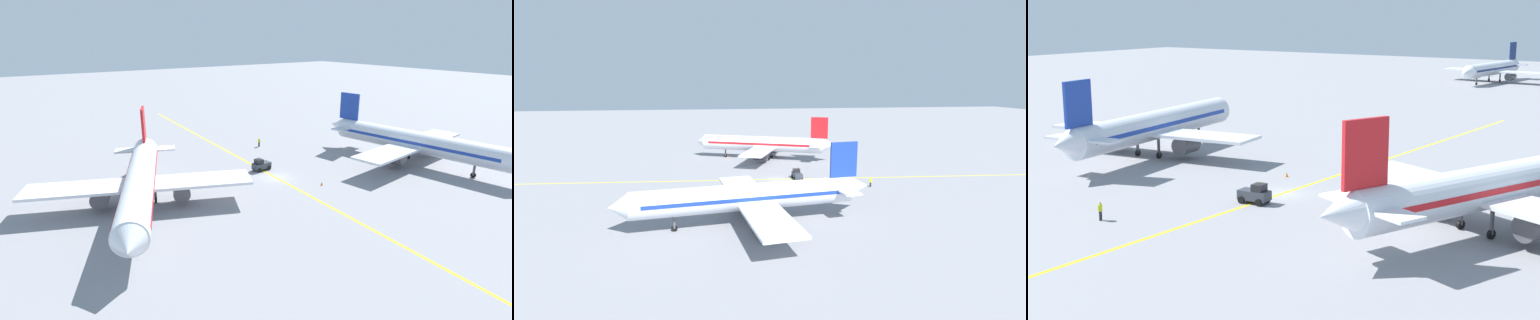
# 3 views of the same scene
# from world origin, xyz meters

# --- Properties ---
(ground_plane) EXTENTS (400.00, 400.00, 0.00)m
(ground_plane) POSITION_xyz_m (0.00, 0.00, 0.00)
(ground_plane) COLOR gray
(apron_yellow_centreline) EXTENTS (8.76, 119.74, 0.01)m
(apron_yellow_centreline) POSITION_xyz_m (0.00, 0.00, 0.00)
(apron_yellow_centreline) COLOR yellow
(apron_yellow_centreline) RESTS_ON ground
(airplane_at_gate) EXTENTS (28.44, 35.51, 10.60)m
(airplane_at_gate) POSITION_xyz_m (-23.94, 7.33, 3.71)
(airplane_at_gate) COLOR silver
(airplane_at_gate) RESTS_ON ground
(airplane_adjacent_stand) EXTENTS (27.87, 33.97, 10.60)m
(airplane_adjacent_stand) POSITION_xyz_m (21.00, -0.49, 3.71)
(airplane_adjacent_stand) COLOR silver
(airplane_adjacent_stand) RESTS_ON ground
(baggage_tug_dark) EXTENTS (3.08, 1.89, 2.11)m
(baggage_tug_dark) POSITION_xyz_m (-0.14, -4.25, 0.90)
(baggage_tug_dark) COLOR #333842
(baggage_tug_dark) RESTS_ON ground
(ground_crew_worker) EXTENTS (0.31, 0.56, 1.68)m
(ground_crew_worker) POSITION_xyz_m (-8.08, -16.22, 0.91)
(ground_crew_worker) COLOR #23232D
(ground_crew_worker) RESTS_ON ground
(traffic_cone_near_nose) EXTENTS (0.32, 0.32, 0.55)m
(traffic_cone_near_nose) POSITION_xyz_m (24.78, 8.24, 0.28)
(traffic_cone_near_nose) COLOR orange
(traffic_cone_near_nose) RESTS_ON ground
(traffic_cone_mid_apron) EXTENTS (0.32, 0.32, 0.55)m
(traffic_cone_mid_apron) POSITION_xyz_m (-3.58, 6.43, 0.28)
(traffic_cone_mid_apron) COLOR orange
(traffic_cone_mid_apron) RESTS_ON ground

